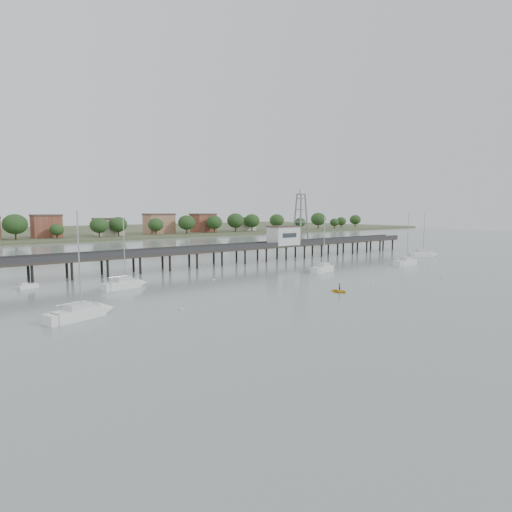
{
  "coord_description": "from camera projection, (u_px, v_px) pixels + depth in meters",
  "views": [
    {
      "loc": [
        -53.09,
        -28.89,
        13.64
      ],
      "look_at": [
        1.53,
        42.0,
        4.0
      ],
      "focal_mm": 30.0,
      "sensor_mm": 36.0,
      "label": 1
    }
  ],
  "objects": [
    {
      "name": "sailboat_e",
      "position": [
        426.0,
        254.0,
        126.57
      ],
      "size": [
        8.37,
        6.09,
        13.61
      ],
      "rotation": [
        0.0,
        0.0,
        -0.51
      ],
      "color": "white",
      "rests_on": "ground"
    },
    {
      "name": "sailboat_b",
      "position": [
        129.0,
        284.0,
        75.53
      ],
      "size": [
        8.11,
        3.7,
        12.97
      ],
      "rotation": [
        0.0,
        0.0,
        0.19
      ],
      "color": "white",
      "rests_on": "ground"
    },
    {
      "name": "sailboat_d",
      "position": [
        409.0,
        262.0,
        106.89
      ],
      "size": [
        8.26,
        2.43,
        13.63
      ],
      "rotation": [
        0.0,
        0.0,
        -0.0
      ],
      "color": "white",
      "rests_on": "ground"
    },
    {
      "name": "yellow_dinghy",
      "position": [
        339.0,
        292.0,
        71.32
      ],
      "size": [
        1.98,
        0.64,
        2.74
      ],
      "primitive_type": "imported",
      "rotation": [
        0.0,
        0.0,
        0.04
      ],
      "color": "yellow",
      "rests_on": "ground"
    },
    {
      "name": "white_tender",
      "position": [
        27.0,
        286.0,
        74.48
      ],
      "size": [
        3.48,
        2.24,
        1.26
      ],
      "rotation": [
        0.0,
        0.0,
        0.3
      ],
      "color": "white",
      "rests_on": "ground"
    },
    {
      "name": "ground_plane",
      "position": [
        441.0,
        314.0,
        56.43
      ],
      "size": [
        500.0,
        500.0,
        0.0
      ],
      "primitive_type": "plane",
      "color": "gray",
      "rests_on": "ground"
    },
    {
      "name": "far_shore",
      "position": [
        45.0,
        232.0,
        245.23
      ],
      "size": [
        500.0,
        170.0,
        10.4
      ],
      "color": "#475133",
      "rests_on": "ground"
    },
    {
      "name": "lattice_tower",
      "position": [
        301.0,
        219.0,
        121.61
      ],
      "size": [
        3.2,
        3.2,
        15.5
      ],
      "color": "slate",
      "rests_on": "ground"
    },
    {
      "name": "sailboat_c",
      "position": [
        326.0,
        269.0,
        95.37
      ],
      "size": [
        8.03,
        3.86,
        12.81
      ],
      "rotation": [
        0.0,
        0.0,
        0.22
      ],
      "color": "white",
      "rests_on": "ground"
    },
    {
      "name": "sailboat_a",
      "position": [
        88.0,
        312.0,
        54.86
      ],
      "size": [
        9.05,
        5.19,
        14.32
      ],
      "rotation": [
        0.0,
        0.0,
        0.33
      ],
      "color": "white",
      "rests_on": "ground"
    },
    {
      "name": "pier_building",
      "position": [
        283.0,
        235.0,
        118.14
      ],
      "size": [
        8.4,
        5.4,
        5.3
      ],
      "color": "silver",
      "rests_on": "ground"
    },
    {
      "name": "pier",
      "position": [
        206.0,
        251.0,
        103.28
      ],
      "size": [
        150.0,
        5.0,
        5.5
      ],
      "color": "#2D2823",
      "rests_on": "ground"
    },
    {
      "name": "mooring_buoys",
      "position": [
        312.0,
        281.0,
        81.61
      ],
      "size": [
        74.52,
        27.99,
        0.39
      ],
      "color": "beige",
      "rests_on": "ground"
    },
    {
      "name": "dinghy_occupant",
      "position": [
        339.0,
        292.0,
        71.32
      ],
      "size": [
        0.81,
        1.27,
        0.28
      ],
      "primitive_type": "imported",
      "rotation": [
        0.0,
        0.0,
        3.49
      ],
      "color": "black",
      "rests_on": "ground"
    }
  ]
}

